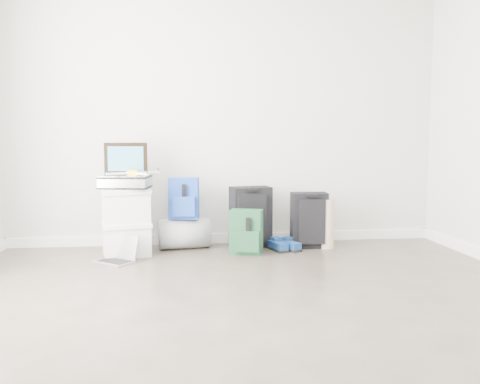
{
  "coord_description": "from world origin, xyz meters",
  "views": [
    {
      "loc": [
        -0.5,
        -2.81,
        1.1
      ],
      "look_at": [
        0.08,
        1.9,
        0.6
      ],
      "focal_mm": 38.0,
      "sensor_mm": 36.0,
      "label": 1
    }
  ],
  "objects": [
    {
      "name": "ground",
      "position": [
        0.0,
        0.0,
        0.0
      ],
      "size": [
        5.0,
        5.0,
        0.0
      ],
      "primitive_type": "plane",
      "color": "#342E26",
      "rests_on": "ground"
    },
    {
      "name": "room_envelope",
      "position": [
        0.0,
        0.02,
        1.72
      ],
      "size": [
        4.52,
        5.02,
        2.71
      ],
      "color": "silver",
      "rests_on": "ground"
    },
    {
      "name": "boxes_stack",
      "position": [
        -0.99,
        2.03,
        0.32
      ],
      "size": [
        0.5,
        0.44,
        0.63
      ],
      "rotation": [
        0.0,
        0.0,
        0.19
      ],
      "color": "silver",
      "rests_on": "ground"
    },
    {
      "name": "briefcase",
      "position": [
        -0.99,
        2.03,
        0.7
      ],
      "size": [
        0.48,
        0.38,
        0.13
      ],
      "primitive_type": "cube",
      "rotation": [
        0.0,
        0.0,
        -0.15
      ],
      "color": "#B2B2B7",
      "rests_on": "boxes_stack"
    },
    {
      "name": "painting",
      "position": [
        -0.99,
        2.13,
        0.91
      ],
      "size": [
        0.41,
        0.05,
        0.3
      ],
      "rotation": [
        0.0,
        0.0,
        -0.06
      ],
      "color": "black",
      "rests_on": "briefcase"
    },
    {
      "name": "drone",
      "position": [
        -0.91,
        2.01,
        0.79
      ],
      "size": [
        0.47,
        0.47,
        0.05
      ],
      "rotation": [
        0.0,
        0.0,
        -0.23
      ],
      "color": "yellow",
      "rests_on": "briefcase"
    },
    {
      "name": "duffel_bag",
      "position": [
        -0.44,
        2.26,
        0.15
      ],
      "size": [
        0.54,
        0.37,
        0.31
      ],
      "primitive_type": "cylinder",
      "rotation": [
        0.0,
        1.57,
        0.13
      ],
      "color": "gray",
      "rests_on": "ground"
    },
    {
      "name": "blue_backpack",
      "position": [
        -0.44,
        2.23,
        0.51
      ],
      "size": [
        0.31,
        0.25,
        0.41
      ],
      "rotation": [
        0.0,
        0.0,
        -0.13
      ],
      "color": "#173B97",
      "rests_on": "duffel_bag"
    },
    {
      "name": "large_suitcase",
      "position": [
        0.23,
        2.26,
        0.31
      ],
      "size": [
        0.43,
        0.32,
        0.62
      ],
      "rotation": [
        0.0,
        0.0,
        0.19
      ],
      "color": "black",
      "rests_on": "ground"
    },
    {
      "name": "green_backpack",
      "position": [
        0.15,
        1.94,
        0.2
      ],
      "size": [
        0.34,
        0.3,
        0.43
      ],
      "rotation": [
        0.0,
        0.0,
        -0.31
      ],
      "color": "#143824",
      "rests_on": "ground"
    },
    {
      "name": "carry_on",
      "position": [
        0.82,
        2.16,
        0.28
      ],
      "size": [
        0.37,
        0.25,
        0.56
      ],
      "rotation": [
        0.0,
        0.0,
        -0.05
      ],
      "color": "black",
      "rests_on": "ground"
    },
    {
      "name": "shoes",
      "position": [
        0.53,
        2.04,
        0.04
      ],
      "size": [
        0.32,
        0.28,
        0.09
      ],
      "rotation": [
        0.0,
        0.0,
        0.4
      ],
      "color": "black",
      "rests_on": "ground"
    },
    {
      "name": "rolled_rug",
      "position": [
        0.99,
        2.11,
        0.25
      ],
      "size": [
        0.16,
        0.16,
        0.5
      ],
      "primitive_type": "cylinder",
      "color": "tan",
      "rests_on": "ground"
    },
    {
      "name": "laptop",
      "position": [
        -1.04,
        1.77,
        0.06
      ],
      "size": [
        0.41,
        0.4,
        0.24
      ],
      "rotation": [
        0.0,
        0.0,
        -0.7
      ],
      "color": "#BCBCC0",
      "rests_on": "ground"
    }
  ]
}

